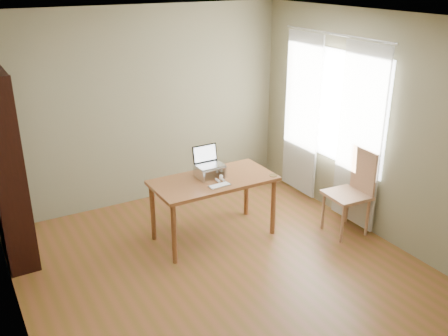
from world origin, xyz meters
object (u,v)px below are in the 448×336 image
keyboard (220,186)px  cat (212,170)px  desk (214,186)px  laptop (208,160)px  bookshelf (6,168)px  chair (353,188)px

keyboard → cat: (0.08, 0.33, 0.05)m
desk → laptop: size_ratio=4.59×
keyboard → cat: size_ratio=0.54×
bookshelf → laptop: (2.10, -0.58, -0.11)m
laptop → keyboard: laptop is taller
bookshelf → cat: bearing=-15.9°
desk → chair: chair is taller
laptop → cat: (0.04, -0.02, -0.13)m
keyboard → chair: chair is taller
bookshelf → keyboard: bearing=-24.5°
cat → desk: bearing=-108.7°
desk → keyboard: 0.25m
laptop → chair: 1.77m
bookshelf → keyboard: 2.28m
desk → cat: (0.04, 0.11, 0.16)m
bookshelf → cat: (2.14, -0.61, -0.24)m
bookshelf → keyboard: (2.06, -0.94, -0.29)m
bookshelf → keyboard: bookshelf is taller
keyboard → chair: bearing=-19.9°
bookshelf → desk: 2.26m
bookshelf → desk: bearing=-18.9°
keyboard → cat: cat is taller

